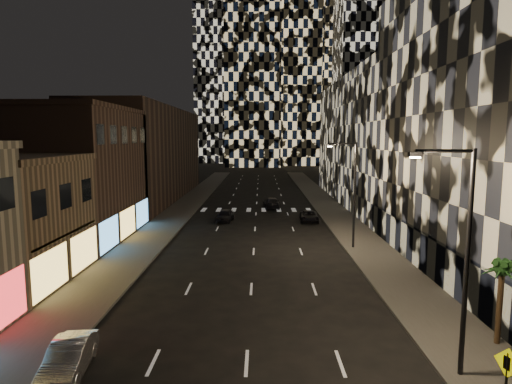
{
  "coord_description": "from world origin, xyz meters",
  "views": [
    {
      "loc": [
        0.59,
        -6.16,
        9.55
      ],
      "look_at": [
        0.28,
        21.69,
        6.0
      ],
      "focal_mm": 30.0,
      "sensor_mm": 36.0,
      "label": 1
    }
  ],
  "objects_px": {
    "streetlight_near": "(462,247)",
    "car_dark_rightlane": "(309,216)",
    "car_dark_oncoming": "(272,203)",
    "ped_sign": "(507,376)",
    "palm_tree": "(502,274)",
    "streetlight_far": "(352,187)",
    "car_dark_midlane": "(225,215)",
    "car_silver_parked": "(69,358)"
  },
  "relations": [
    {
      "from": "streetlight_near",
      "to": "car_dark_midlane",
      "type": "xyz_separation_m",
      "value": [
        -11.85,
        32.04,
        -4.67
      ]
    },
    {
      "from": "car_dark_rightlane",
      "to": "streetlight_far",
      "type": "bearing_deg",
      "value": -77.61
    },
    {
      "from": "streetlight_near",
      "to": "palm_tree",
      "type": "xyz_separation_m",
      "value": [
        3.15,
        2.62,
        -1.94
      ]
    },
    {
      "from": "car_dark_midlane",
      "to": "palm_tree",
      "type": "height_order",
      "value": "palm_tree"
    },
    {
      "from": "car_silver_parked",
      "to": "ped_sign",
      "type": "height_order",
      "value": "ped_sign"
    },
    {
      "from": "streetlight_near",
      "to": "car_silver_parked",
      "type": "bearing_deg",
      "value": 179.67
    },
    {
      "from": "car_silver_parked",
      "to": "car_dark_rightlane",
      "type": "distance_m",
      "value": 34.64
    },
    {
      "from": "car_silver_parked",
      "to": "palm_tree",
      "type": "height_order",
      "value": "palm_tree"
    },
    {
      "from": "streetlight_near",
      "to": "car_dark_rightlane",
      "type": "height_order",
      "value": "streetlight_near"
    },
    {
      "from": "car_dark_oncoming",
      "to": "car_dark_midlane",
      "type": "bearing_deg",
      "value": 56.56
    },
    {
      "from": "car_dark_midlane",
      "to": "car_dark_oncoming",
      "type": "bearing_deg",
      "value": 66.57
    },
    {
      "from": "ped_sign",
      "to": "palm_tree",
      "type": "bearing_deg",
      "value": 43.02
    },
    {
      "from": "streetlight_far",
      "to": "car_dark_midlane",
      "type": "bearing_deg",
      "value": 134.55
    },
    {
      "from": "streetlight_near",
      "to": "palm_tree",
      "type": "distance_m",
      "value": 4.53
    },
    {
      "from": "car_silver_parked",
      "to": "car_dark_rightlane",
      "type": "height_order",
      "value": "car_silver_parked"
    },
    {
      "from": "car_dark_oncoming",
      "to": "ped_sign",
      "type": "distance_m",
      "value": 45.51
    },
    {
      "from": "ped_sign",
      "to": "streetlight_near",
      "type": "bearing_deg",
      "value": 69.51
    },
    {
      "from": "streetlight_near",
      "to": "palm_tree",
      "type": "height_order",
      "value": "streetlight_near"
    },
    {
      "from": "streetlight_near",
      "to": "streetlight_far",
      "type": "distance_m",
      "value": 20.0
    },
    {
      "from": "car_silver_parked",
      "to": "ped_sign",
      "type": "relative_size",
      "value": 1.39
    },
    {
      "from": "car_dark_oncoming",
      "to": "car_dark_rightlane",
      "type": "distance_m",
      "value": 10.29
    },
    {
      "from": "car_silver_parked",
      "to": "car_dark_midlane",
      "type": "bearing_deg",
      "value": 76.62
    },
    {
      "from": "ped_sign",
      "to": "palm_tree",
      "type": "xyz_separation_m",
      "value": [
        3.2,
        6.18,
        1.27
      ]
    },
    {
      "from": "ped_sign",
      "to": "car_silver_parked",
      "type": "bearing_deg",
      "value": 147.18
    },
    {
      "from": "streetlight_far",
      "to": "car_dark_midlane",
      "type": "distance_m",
      "value": 17.53
    },
    {
      "from": "car_dark_rightlane",
      "to": "car_dark_midlane",
      "type": "bearing_deg",
      "value": -177.89
    },
    {
      "from": "streetlight_near",
      "to": "car_dark_rightlane",
      "type": "bearing_deg",
      "value": 93.93
    },
    {
      "from": "streetlight_near",
      "to": "car_dark_midlane",
      "type": "relative_size",
      "value": 2.23
    },
    {
      "from": "streetlight_near",
      "to": "palm_tree",
      "type": "relative_size",
      "value": 2.27
    },
    {
      "from": "car_dark_oncoming",
      "to": "palm_tree",
      "type": "xyz_separation_m",
      "value": [
        9.4,
        -38.89,
        2.7
      ]
    },
    {
      "from": "streetlight_near",
      "to": "car_dark_oncoming",
      "type": "xyz_separation_m",
      "value": [
        -6.26,
        41.51,
        -4.63
      ]
    },
    {
      "from": "car_dark_midlane",
      "to": "ped_sign",
      "type": "relative_size",
      "value": 1.39
    },
    {
      "from": "car_silver_parked",
      "to": "car_dark_midlane",
      "type": "relative_size",
      "value": 1.0
    },
    {
      "from": "car_silver_parked",
      "to": "streetlight_far",
      "type": "bearing_deg",
      "value": 45.22
    },
    {
      "from": "streetlight_near",
      "to": "car_silver_parked",
      "type": "distance_m",
      "value": 16.25
    },
    {
      "from": "car_silver_parked",
      "to": "car_dark_oncoming",
      "type": "relative_size",
      "value": 0.81
    },
    {
      "from": "streetlight_near",
      "to": "car_dark_rightlane",
      "type": "distance_m",
      "value": 32.48
    },
    {
      "from": "car_dark_oncoming",
      "to": "car_dark_rightlane",
      "type": "height_order",
      "value": "car_dark_oncoming"
    },
    {
      "from": "car_dark_oncoming",
      "to": "palm_tree",
      "type": "bearing_deg",
      "value": 100.74
    },
    {
      "from": "streetlight_far",
      "to": "ped_sign",
      "type": "xyz_separation_m",
      "value": [
        -0.06,
        -23.56,
        -3.21
      ]
    },
    {
      "from": "streetlight_near",
      "to": "ped_sign",
      "type": "xyz_separation_m",
      "value": [
        -0.06,
        -3.56,
        -3.21
      ]
    },
    {
      "from": "streetlight_near",
      "to": "car_dark_rightlane",
      "type": "xyz_separation_m",
      "value": [
        -2.2,
        32.06,
        -4.75
      ]
    }
  ]
}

